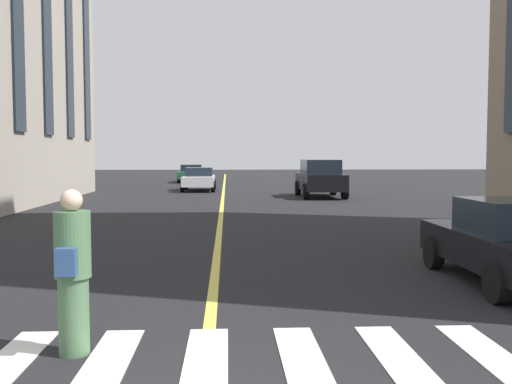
% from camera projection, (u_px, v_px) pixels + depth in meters
% --- Properties ---
extents(lane_centre_line, '(80.00, 0.16, 0.01)m').
position_uv_depth(lane_centre_line, '(222.00, 206.00, 24.29)').
color(lane_centre_line, '#D8C64C').
rests_on(lane_centre_line, ground_plane).
extents(crosswalk_marking, '(2.40, 6.45, 0.01)m').
position_uv_depth(crosswalk_marking, '(205.00, 365.00, 5.83)').
color(crosswalk_marking, silver).
rests_on(crosswalk_marking, ground_plane).
extents(car_green_parked_a, '(4.40, 1.95, 1.37)m').
position_uv_depth(car_green_parked_a, '(192.00, 173.00, 45.20)').
color(car_green_parked_a, '#1E6038').
rests_on(car_green_parked_a, ground_plane).
extents(car_black_parked_b, '(4.70, 2.14, 1.88)m').
position_uv_depth(car_black_parked_b, '(320.00, 178.00, 29.21)').
color(car_black_parked_b, black).
rests_on(car_black_parked_b, ground_plane).
extents(car_white_oncoming, '(4.40, 1.95, 1.37)m').
position_uv_depth(car_white_oncoming, '(199.00, 179.00, 34.49)').
color(car_white_oncoming, silver).
rests_on(car_white_oncoming, ground_plane).
extents(pedestrian_near, '(0.50, 0.38, 1.76)m').
position_uv_depth(pedestrian_near, '(73.00, 272.00, 6.12)').
color(pedestrian_near, '#4C724C').
rests_on(pedestrian_near, ground_plane).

